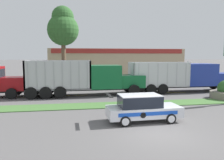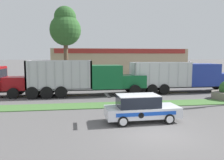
% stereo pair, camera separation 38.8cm
% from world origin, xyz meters
% --- Properties ---
extents(ground_plane, '(600.00, 600.00, 0.00)m').
position_xyz_m(ground_plane, '(0.00, 0.00, 0.00)').
color(ground_plane, '#5B5959').
extents(grass_verge, '(120.00, 2.15, 0.06)m').
position_xyz_m(grass_verge, '(0.00, 6.79, 0.03)').
color(grass_verge, '#477538').
rests_on(grass_verge, ground_plane).
extents(centre_line_3, '(2.40, 0.14, 0.01)m').
position_xyz_m(centre_line_3, '(-9.53, 11.87, 0.00)').
color(centre_line_3, yellow).
rests_on(centre_line_3, ground_plane).
extents(centre_line_4, '(2.40, 0.14, 0.01)m').
position_xyz_m(centre_line_4, '(-4.13, 11.87, 0.00)').
color(centre_line_4, yellow).
rests_on(centre_line_4, ground_plane).
extents(centre_line_5, '(2.40, 0.14, 0.01)m').
position_xyz_m(centre_line_5, '(1.27, 11.87, 0.00)').
color(centre_line_5, yellow).
rests_on(centre_line_5, ground_plane).
extents(centre_line_6, '(2.40, 0.14, 0.01)m').
position_xyz_m(centre_line_6, '(6.67, 11.87, 0.00)').
color(centre_line_6, yellow).
rests_on(centre_line_6, ground_plane).
extents(centre_line_7, '(2.40, 0.14, 0.01)m').
position_xyz_m(centre_line_7, '(12.07, 11.87, 0.00)').
color(centre_line_7, yellow).
rests_on(centre_line_7, ground_plane).
extents(dump_truck_lead, '(11.75, 2.85, 3.56)m').
position_xyz_m(dump_truck_lead, '(-2.16, 11.74, 1.63)').
color(dump_truck_lead, black).
rests_on(dump_truck_lead, ground_plane).
extents(dump_truck_far_right, '(11.87, 2.80, 3.45)m').
position_xyz_m(dump_truck_far_right, '(8.60, 12.33, 1.64)').
color(dump_truck_far_right, black).
rests_on(dump_truck_far_right, ground_plane).
extents(rally_car, '(4.52, 1.99, 1.67)m').
position_xyz_m(rally_car, '(-0.15, 2.20, 0.83)').
color(rally_car, silver).
rests_on(rally_car, ground_plane).
extents(store_building_backdrop, '(24.98, 12.10, 5.37)m').
position_xyz_m(store_building_backdrop, '(3.72, 34.16, 2.69)').
color(store_building_backdrop, tan).
rests_on(store_building_backdrop, ground_plane).
extents(tree_behind_left, '(4.34, 4.34, 10.89)m').
position_xyz_m(tree_behind_left, '(-5.73, 21.24, 7.97)').
color(tree_behind_left, brown).
rests_on(tree_behind_left, ground_plane).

